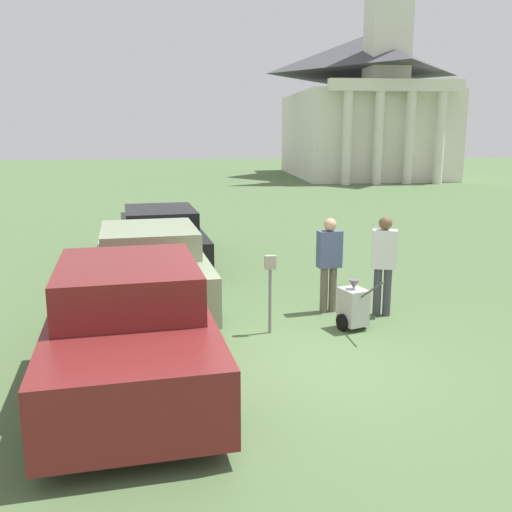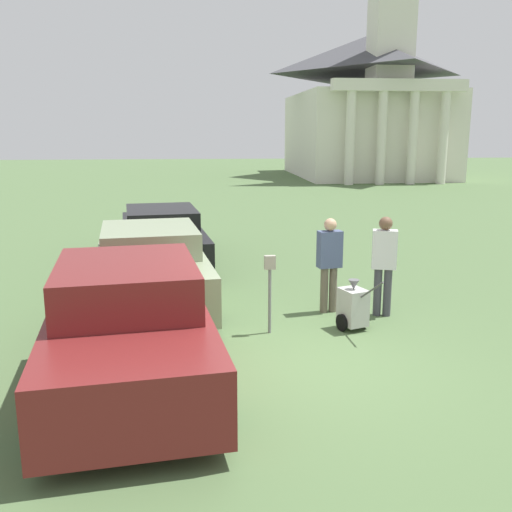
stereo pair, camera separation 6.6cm
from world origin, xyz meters
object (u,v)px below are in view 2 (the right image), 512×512
object	(u,v)px
parked_car_black	(162,236)
parking_meter	(270,279)
parked_car_sage	(150,266)
church	(368,95)
equipment_cart	(353,307)
parked_car_maroon	(129,322)
person_worker	(329,259)
person_supervisor	(384,260)

from	to	relation	value
parked_car_black	parking_meter	xyz separation A→B (m)	(2.06, -5.42, 0.26)
parked_car_sage	church	xyz separation A→B (m)	(12.90, 29.90, 5.01)
equipment_cart	parked_car_maroon	bearing A→B (deg)	-176.39
equipment_cart	church	size ratio (longest dim) A/B	0.04
person_worker	person_supervisor	bearing A→B (deg)	151.75
parked_car_maroon	person_worker	bearing A→B (deg)	29.26
parked_car_sage	equipment_cart	size ratio (longest dim) A/B	5.12
parked_car_sage	parked_car_black	bearing A→B (deg)	82.64
parked_car_black	church	world-z (taller)	church
person_worker	person_supervisor	size ratio (longest dim) A/B	0.97
parking_meter	church	size ratio (longest dim) A/B	0.05
parked_car_sage	parked_car_black	size ratio (longest dim) A/B	0.93
parked_car_black	equipment_cart	xyz separation A→B (m)	(3.44, -5.39, -0.25)
parked_car_sage	equipment_cart	xyz separation A→B (m)	(3.44, -1.97, -0.30)
person_supervisor	church	size ratio (longest dim) A/B	0.07
parked_car_sage	parked_car_black	distance (m)	3.42
parked_car_black	person_worker	bearing A→B (deg)	-61.14
equipment_cart	person_worker	bearing A→B (deg)	82.22
parked_car_maroon	equipment_cart	xyz separation A→B (m)	(3.44, 1.46, -0.35)
parked_car_black	equipment_cart	bearing A→B (deg)	-64.78
parked_car_sage	equipment_cart	world-z (taller)	parked_car_sage
parked_car_maroon	person_supervisor	distance (m)	4.66
parked_car_maroon	parking_meter	size ratio (longest dim) A/B	4.13
parked_car_black	person_worker	world-z (taller)	person_worker
person_worker	parking_meter	bearing A→B (deg)	29.94
person_worker	person_supervisor	xyz separation A→B (m)	(0.90, -0.30, 0.04)
parked_car_sage	church	size ratio (longest dim) A/B	0.21
parked_car_sage	parking_meter	distance (m)	2.88
person_worker	equipment_cart	bearing A→B (deg)	91.77
parking_meter	person_worker	size ratio (longest dim) A/B	0.75
parked_car_sage	church	world-z (taller)	church
person_supervisor	church	bearing A→B (deg)	-90.21
parking_meter	person_supervisor	xyz separation A→B (m)	(2.09, 0.69, 0.11)
person_supervisor	parking_meter	bearing A→B (deg)	33.74
parked_car_maroon	parking_meter	xyz separation A→B (m)	(2.06, 1.42, 0.16)
person_worker	church	bearing A→B (deg)	-117.16
parking_meter	person_supervisor	world-z (taller)	person_supervisor
parked_car_black	person_supervisor	xyz separation A→B (m)	(4.15, -4.73, 0.37)
church	parked_car_maroon	bearing A→B (deg)	-111.16
parked_car_black	parked_car_maroon	bearing A→B (deg)	-97.35
parked_car_maroon	parked_car_sage	xyz separation A→B (m)	(-0.00, 3.42, -0.05)
person_worker	equipment_cart	size ratio (longest dim) A/B	1.72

